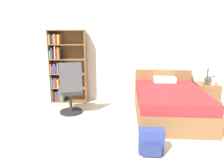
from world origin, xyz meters
TOP-DOWN VIEW (x-y plane):
  - wall_back at (0.00, 3.23)m, footprint 9.00×0.06m
  - bookshelf at (-1.77, 3.00)m, footprint 0.90×0.30m
  - bed at (0.67, 2.15)m, footprint 1.34×1.97m
  - office_chair at (-1.39, 2.11)m, footprint 0.62×0.68m
  - nightstand at (1.69, 2.90)m, footprint 0.51×0.50m
  - table_lamp at (1.66, 2.85)m, footprint 0.26×0.26m
  - water_bottle at (1.78, 2.78)m, footprint 0.08×0.08m
  - backpack_blue at (0.14, 0.64)m, footprint 0.36×0.22m

SIDE VIEW (x-z plane):
  - backpack_blue at x=0.14m, z-range -0.01..0.37m
  - nightstand at x=1.69m, z-range 0.00..0.53m
  - bed at x=0.67m, z-range -0.12..0.71m
  - office_chair at x=-1.39m, z-range -0.03..1.11m
  - water_bottle at x=1.78m, z-range 0.53..0.75m
  - bookshelf at x=-1.77m, z-range -0.01..1.77m
  - table_lamp at x=1.66m, z-range 0.71..1.28m
  - wall_back at x=0.00m, z-range 0.00..2.60m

